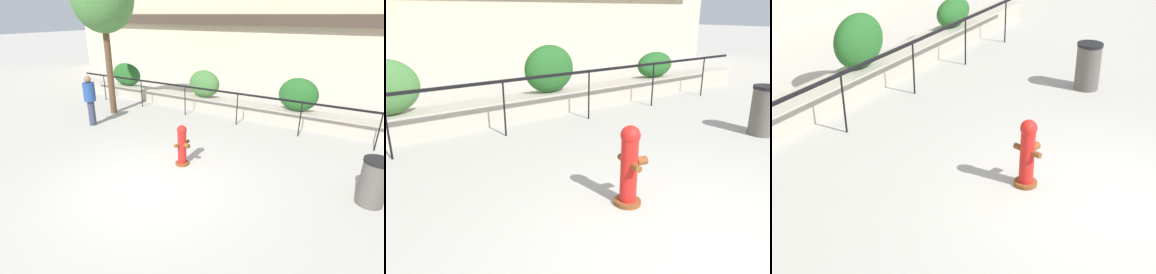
% 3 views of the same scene
% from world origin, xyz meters
% --- Properties ---
extents(ground_plane, '(120.00, 120.00, 0.00)m').
position_xyz_m(ground_plane, '(0.00, 0.00, 0.00)').
color(ground_plane, '#B2ADA3').
extents(building_facade, '(30.00, 1.36, 8.00)m').
position_xyz_m(building_facade, '(0.00, 11.98, 3.99)').
color(building_facade, beige).
rests_on(building_facade, ground).
extents(planter_wall_low, '(18.00, 0.70, 0.50)m').
position_xyz_m(planter_wall_low, '(0.00, 6.00, 0.25)').
color(planter_wall_low, '#ADA393').
rests_on(planter_wall_low, ground).
extents(fence_railing_segment, '(15.00, 0.05, 1.15)m').
position_xyz_m(fence_railing_segment, '(-0.00, 4.90, 1.02)').
color(fence_railing_segment, black).
rests_on(fence_railing_segment, ground).
extents(hedge_bush_0, '(1.59, 0.62, 1.04)m').
position_xyz_m(hedge_bush_0, '(-6.08, 6.00, 1.02)').
color(hedge_bush_0, '#235B23').
rests_on(hedge_bush_0, planter_wall_low).
extents(hedge_bush_1, '(1.31, 0.70, 1.08)m').
position_xyz_m(hedge_bush_1, '(-1.92, 6.00, 1.04)').
color(hedge_bush_1, '#427538').
rests_on(hedge_bush_1, planter_wall_low).
extents(hedge_bush_2, '(1.33, 0.70, 1.15)m').
position_xyz_m(hedge_bush_2, '(1.77, 6.00, 1.08)').
color(hedge_bush_2, '#235B23').
rests_on(hedge_bush_2, planter_wall_low).
extents(fire_hydrant, '(0.47, 0.48, 1.08)m').
position_xyz_m(fire_hydrant, '(0.02, 1.35, 0.55)').
color(fire_hydrant, brown).
rests_on(fire_hydrant, ground).
extents(pedestrian, '(0.45, 0.45, 1.73)m').
position_xyz_m(pedestrian, '(-4.33, 2.26, 0.99)').
color(pedestrian, '#383D56').
rests_on(pedestrian, ground).
extents(trash_bin, '(0.55, 0.55, 1.01)m').
position_xyz_m(trash_bin, '(4.27, 1.86, 0.51)').
color(trash_bin, '#56514C').
rests_on(trash_bin, ground).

